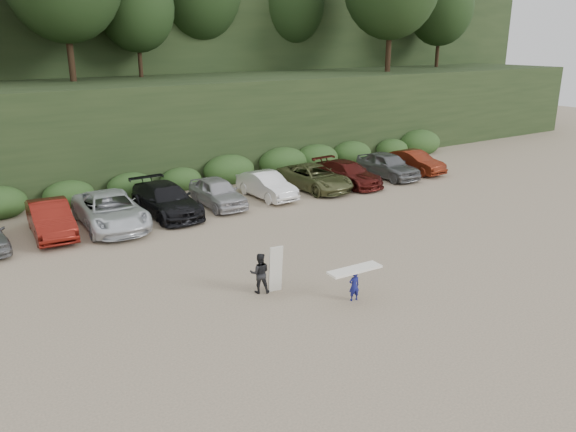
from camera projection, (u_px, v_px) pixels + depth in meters
ground at (312, 271)px, 21.71m from camera, size 120.00×120.00×0.00m
hillside_backdrop at (59, 5)px, 46.71m from camera, size 90.00×41.50×28.00m
parked_cars at (149, 204)px, 27.80m from camera, size 39.31×6.08×1.63m
child_surfer at (354, 279)px, 19.08m from camera, size 1.99×0.65×1.18m
adult_surfer at (261, 273)px, 19.72m from camera, size 1.20×0.84×1.73m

